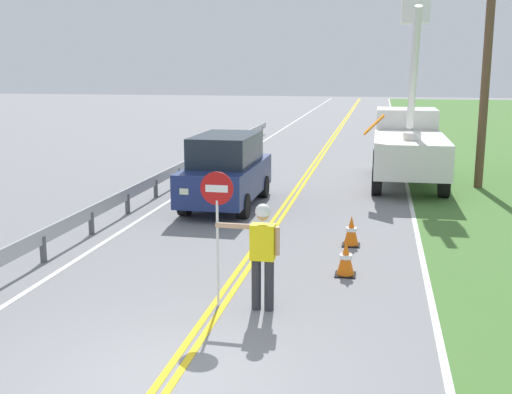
{
  "coord_description": "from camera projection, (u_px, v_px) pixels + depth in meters",
  "views": [
    {
      "loc": [
        2.6,
        -7.23,
        4.03
      ],
      "look_at": [
        -0.02,
        6.22,
        1.2
      ],
      "focal_mm": 44.63,
      "sensor_mm": 36.0,
      "label": 1
    }
  ],
  "objects": [
    {
      "name": "centerline_yellow_left",
      "position": [
        315.0,
        161.0,
        27.5
      ],
      "size": [
        0.11,
        110.0,
        0.01
      ],
      "primitive_type": "cube",
      "color": "yellow",
      "rests_on": "ground"
    },
    {
      "name": "edge_line_left",
      "position": [
        236.0,
        159.0,
        28.15
      ],
      "size": [
        0.12,
        110.0,
        0.01
      ],
      "primitive_type": "cube",
      "color": "silver",
      "rests_on": "ground"
    },
    {
      "name": "stop_sign_paddle",
      "position": [
        217.0,
        209.0,
        10.54
      ],
      "size": [
        0.56,
        0.04,
        2.33
      ],
      "color": "silver",
      "rests_on": "ground"
    },
    {
      "name": "utility_bucket_truck",
      "position": [
        408.0,
        142.0,
        22.21
      ],
      "size": [
        2.67,
        6.82,
        6.2
      ],
      "color": "white",
      "rests_on": "ground"
    },
    {
      "name": "utility_pole_near",
      "position": [
        486.0,
        69.0,
        20.71
      ],
      "size": [
        1.8,
        0.28,
        7.53
      ],
      "color": "brown",
      "rests_on": "ground"
    },
    {
      "name": "oncoming_suv_nearest",
      "position": [
        226.0,
        170.0,
        18.48
      ],
      "size": [
        1.95,
        4.62,
        2.1
      ],
      "color": "navy",
      "rests_on": "ground"
    },
    {
      "name": "flagger_worker",
      "position": [
        262.0,
        250.0,
        10.52
      ],
      "size": [
        1.09,
        0.25,
        1.83
      ],
      "color": "#2D2D33",
      "rests_on": "ground"
    },
    {
      "name": "edge_line_right",
      "position": [
        402.0,
        163.0,
        26.81
      ],
      "size": [
        0.12,
        110.0,
        0.01
      ],
      "primitive_type": "cube",
      "color": "silver",
      "rests_on": "ground"
    },
    {
      "name": "traffic_cone_lead",
      "position": [
        346.0,
        259.0,
        12.41
      ],
      "size": [
        0.4,
        0.4,
        0.7
      ],
      "color": "orange",
      "rests_on": "ground"
    },
    {
      "name": "guardrail_left_shoulder",
      "position": [
        188.0,
        165.0,
        23.09
      ],
      "size": [
        0.1,
        32.0,
        0.71
      ],
      "color": "#9EA0A3",
      "rests_on": "ground"
    },
    {
      "name": "ground_plane",
      "position": [
        166.0,
        382.0,
        8.25
      ],
      "size": [
        160.0,
        160.0,
        0.0
      ],
      "primitive_type": "plane",
      "color": "gray"
    },
    {
      "name": "centerline_yellow_right",
      "position": [
        319.0,
        161.0,
        27.46
      ],
      "size": [
        0.11,
        110.0,
        0.01
      ],
      "primitive_type": "cube",
      "color": "yellow",
      "rests_on": "ground"
    },
    {
      "name": "traffic_cone_mid",
      "position": [
        351.0,
        231.0,
        14.47
      ],
      "size": [
        0.4,
        0.4,
        0.7
      ],
      "color": "orange",
      "rests_on": "ground"
    }
  ]
}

